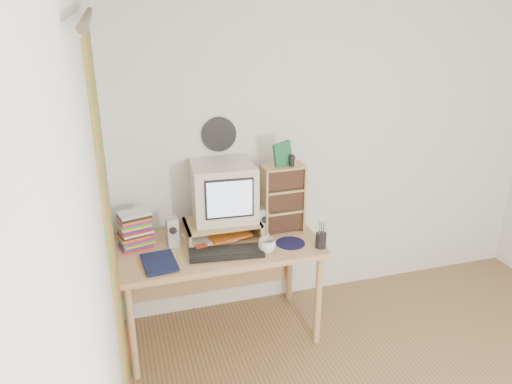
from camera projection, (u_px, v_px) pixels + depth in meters
back_wall at (336, 147)px, 3.86m from camera, size 3.50×0.00×3.50m
left_wall at (106, 317)px, 1.84m from camera, size 0.00×3.50×3.50m
curtain at (115, 273)px, 2.32m from camera, size 0.00×2.20×2.20m
wall_disc at (219, 134)px, 3.53m from camera, size 0.25×0.02×0.25m
desk at (217, 257)px, 3.55m from camera, size 1.40×0.70×0.75m
monitor_riser at (222, 225)px, 3.51m from camera, size 0.52×0.30×0.12m
crt_monitor at (224, 192)px, 3.48m from camera, size 0.45×0.45×0.40m
speaker_left at (173, 232)px, 3.39m from camera, size 0.08×0.08×0.20m
speaker_right at (263, 221)px, 3.55m from camera, size 0.08×0.08×0.20m
keyboard at (226, 253)px, 3.29m from camera, size 0.51×0.22×0.03m
dvd_stack at (135, 228)px, 3.35m from camera, size 0.23×0.19×0.29m
cd_rack at (282, 198)px, 3.56m from camera, size 0.30×0.17×0.50m
mug at (267, 246)px, 3.31m from camera, size 0.14×0.14×0.09m
diary at (143, 264)px, 3.14m from camera, size 0.27×0.21×0.05m
mousepad at (290, 243)px, 3.45m from camera, size 0.25×0.25×0.00m
pen_cup at (321, 238)px, 3.37m from camera, size 0.08×0.08×0.15m
papers at (216, 236)px, 3.51m from camera, size 0.37×0.31×0.04m
red_box at (201, 248)px, 3.34m from camera, size 0.09×0.07×0.04m
game_box at (283, 154)px, 3.43m from camera, size 0.14×0.06×0.17m
webcam at (292, 160)px, 3.44m from camera, size 0.05×0.05×0.08m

